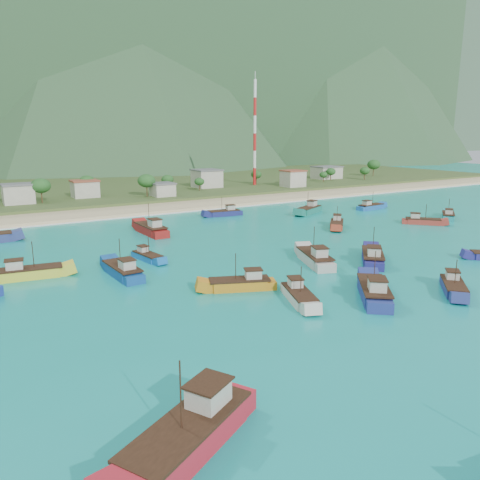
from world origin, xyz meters
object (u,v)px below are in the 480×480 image
boat_6 (151,230)px  boat_22 (374,293)px  boat_13 (422,222)px  boat_1 (373,258)px  boat_3 (147,257)px  boat_20 (224,213)px  boat_16 (315,259)px  boat_23 (337,225)px  boat_11 (123,272)px  boat_26 (448,216)px  radio_tower (255,133)px  boat_7 (29,274)px  boat_10 (453,288)px  boat_25 (191,435)px  boat_15 (299,297)px  boat_27 (241,285)px  boat_8 (371,207)px  boat_4 (309,210)px

boat_6 → boat_22: boat_6 is taller
boat_13 → boat_1: bearing=-15.7°
boat_3 → boat_20: 48.43m
boat_22 → boat_16: bearing=114.8°
boat_23 → boat_16: bearing=85.4°
boat_11 → boat_26: size_ratio=1.17×
radio_tower → boat_16: (-54.58, -101.83, -21.67)m
boat_3 → boat_7: (-19.97, -0.67, 0.28)m
boat_1 → boat_11: 43.28m
boat_20 → boat_10: bearing=-175.5°
boat_23 → boat_25: (-66.46, -55.48, 0.36)m
boat_20 → boat_13: bearing=-128.1°
boat_15 → boat_1: bearing=-139.0°
boat_11 → boat_22: (26.42, -28.61, 0.10)m
boat_26 → boat_23: bearing=-137.4°
boat_27 → boat_11: bearing=62.1°
boat_22 → boat_25: size_ratio=0.84×
boat_25 → boat_15: bearing=-81.0°
boat_13 → boat_25: bearing=-13.7°
boat_10 → boat_23: bearing=-65.5°
boat_6 → boat_15: (1.01, -52.39, -0.34)m
boat_15 → boat_22: 10.63m
boat_8 → boat_10: (-47.06, -59.70, -0.06)m
boat_7 → boat_10: size_ratio=1.29×
boat_13 → boat_22: boat_22 is taller
boat_7 → boat_13: 91.77m
boat_23 → boat_26: (34.35, -6.62, -0.02)m
boat_10 → boat_27: boat_27 is taller
boat_3 → boat_20: size_ratio=0.82×
boat_7 → boat_22: (39.40, -35.45, 0.12)m
boat_7 → boat_27: 34.07m
radio_tower → boat_6: 96.31m
boat_1 → boat_8: bearing=87.4°
boat_4 → boat_8: 20.90m
boat_22 → radio_tower: bearing=103.3°
boat_23 → boat_1: bearing=103.1°
boat_6 → boat_16: bearing=-70.2°
boat_6 → boat_16: size_ratio=1.03×
boat_6 → boat_20: 28.99m
radio_tower → boat_6: (-69.86, -62.68, -21.59)m
boat_20 → boat_27: (-29.50, -56.18, 0.01)m
boat_6 → boat_8: boat_6 is taller
radio_tower → boat_10: radio_tower is taller
boat_1 → boat_4: boat_4 is taller
boat_10 → boat_1: bearing=-49.0°
boat_25 → boat_23: bearing=-78.6°
boat_7 → boat_6: bearing=135.2°
radio_tower → boat_1: bearing=-113.0°
boat_7 → boat_8: size_ratio=1.12×
boat_1 → boat_25: boat_25 is taller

